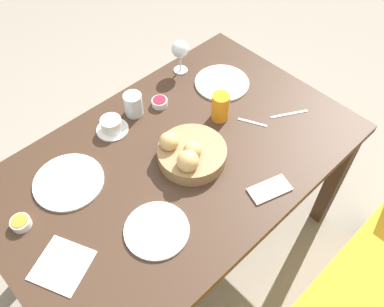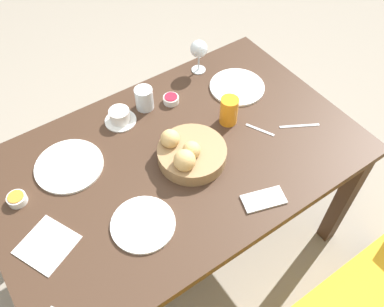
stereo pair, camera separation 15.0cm
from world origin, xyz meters
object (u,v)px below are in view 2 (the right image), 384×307
(knife_silver, at_px, (299,126))
(napkin, at_px, (47,245))
(bread_basket, at_px, (190,153))
(coffee_cup, at_px, (120,117))
(plate_near_left, at_px, (237,87))
(jam_bowl_berry, at_px, (171,99))
(spoon_coffee, at_px, (260,130))
(cell_phone, at_px, (264,199))
(plate_near_right, at_px, (69,166))
(juice_glass, at_px, (229,111))
(jam_bowl_honey, at_px, (17,199))
(plate_far_center, at_px, (143,224))
(wine_glass, at_px, (199,50))
(water_tumbler, at_px, (144,98))

(knife_silver, distance_m, napkin, 1.04)
(bread_basket, xyz_separation_m, coffee_cup, (0.12, -0.32, -0.01))
(plate_near_left, relative_size, jam_bowl_berry, 3.62)
(jam_bowl_berry, height_order, napkin, jam_bowl_berry)
(spoon_coffee, relative_size, cell_phone, 0.69)
(bread_basket, height_order, napkin, bread_basket)
(plate_near_left, relative_size, napkin, 1.13)
(spoon_coffee, relative_size, napkin, 0.54)
(plate_near_right, bearing_deg, juice_glass, 166.60)
(plate_near_right, height_order, jam_bowl_honey, jam_bowl_honey)
(coffee_cup, relative_size, napkin, 0.60)
(coffee_cup, bearing_deg, plate_far_center, 70.43)
(juice_glass, distance_m, wine_glass, 0.34)
(plate_near_right, xyz_separation_m, coffee_cup, (-0.27, -0.10, 0.02))
(coffee_cup, distance_m, spoon_coffee, 0.56)
(knife_silver, xyz_separation_m, cell_phone, (0.35, 0.18, 0.00))
(plate_near_right, bearing_deg, napkin, 53.45)
(plate_near_right, bearing_deg, water_tumbler, -164.02)
(water_tumbler, height_order, wine_glass, wine_glass)
(wine_glass, height_order, jam_bowl_berry, wine_glass)
(plate_near_right, bearing_deg, knife_silver, 158.45)
(water_tumbler, xyz_separation_m, napkin, (0.58, 0.37, -0.05))
(cell_phone, bearing_deg, knife_silver, -152.17)
(bread_basket, bearing_deg, knife_silver, 166.81)
(plate_far_center, xyz_separation_m, coffee_cup, (-0.16, -0.46, 0.02))
(wine_glass, relative_size, coffee_cup, 1.22)
(jam_bowl_berry, distance_m, napkin, 0.76)
(spoon_coffee, bearing_deg, napkin, -0.44)
(water_tumbler, distance_m, spoon_coffee, 0.49)
(plate_near_right, distance_m, juice_glass, 0.65)
(jam_bowl_berry, height_order, knife_silver, jam_bowl_berry)
(napkin, bearing_deg, spoon_coffee, 179.56)
(wine_glass, distance_m, jam_bowl_berry, 0.26)
(water_tumbler, relative_size, napkin, 0.46)
(cell_phone, bearing_deg, plate_far_center, -21.25)
(plate_far_center, bearing_deg, juice_glass, -157.55)
(juice_glass, bearing_deg, cell_phone, 70.66)
(coffee_cup, height_order, cell_phone, coffee_cup)
(plate_near_left, relative_size, wine_glass, 1.53)
(juice_glass, bearing_deg, plate_near_right, -13.40)
(bread_basket, height_order, cell_phone, bread_basket)
(water_tumbler, height_order, jam_bowl_berry, water_tumbler)
(juice_glass, distance_m, jam_bowl_berry, 0.26)
(wine_glass, bearing_deg, bread_basket, 51.17)
(cell_phone, bearing_deg, juice_glass, -109.34)
(cell_phone, bearing_deg, bread_basket, -69.16)
(plate_near_right, relative_size, napkin, 1.19)
(plate_near_right, height_order, wine_glass, wine_glass)
(plate_near_right, height_order, plate_far_center, same)
(wine_glass, distance_m, spoon_coffee, 0.45)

